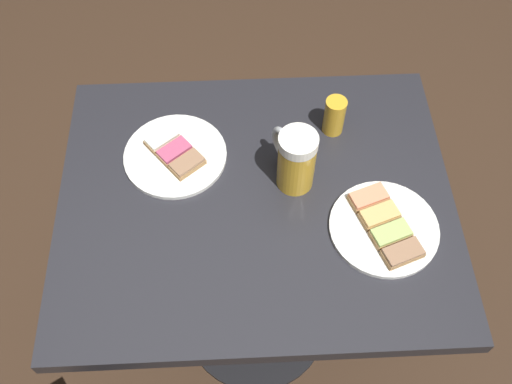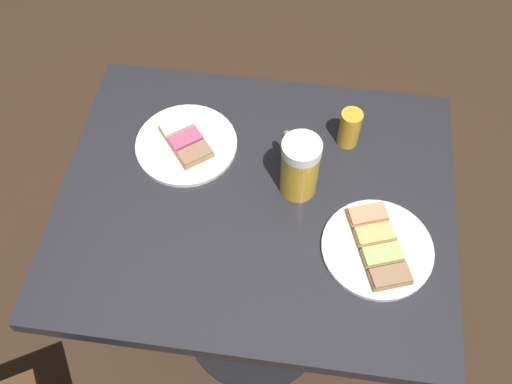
% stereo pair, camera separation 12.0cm
% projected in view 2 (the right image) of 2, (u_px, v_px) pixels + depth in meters
% --- Properties ---
extents(ground_plane, '(6.00, 6.00, 0.00)m').
position_uv_depth(ground_plane, '(256.00, 320.00, 1.83)').
color(ground_plane, '#382619').
extents(cafe_table, '(0.83, 0.68, 0.73)m').
position_uv_depth(cafe_table, '(256.00, 233.00, 1.35)').
color(cafe_table, black).
rests_on(cafe_table, ground_plane).
extents(plate_near, '(0.23, 0.23, 0.03)m').
position_uv_depth(plate_near, '(186.00, 143.00, 1.28)').
color(plate_near, white).
rests_on(plate_near, cafe_table).
extents(plate_far, '(0.22, 0.22, 0.03)m').
position_uv_depth(plate_far, '(378.00, 247.00, 1.14)').
color(plate_far, white).
rests_on(plate_far, cafe_table).
extents(beer_mug, '(0.09, 0.13, 0.15)m').
position_uv_depth(beer_mug, '(299.00, 165.00, 1.17)').
color(beer_mug, gold).
rests_on(beer_mug, cafe_table).
extents(beer_glass_small, '(0.05, 0.05, 0.09)m').
position_uv_depth(beer_glass_small, '(350.00, 128.00, 1.26)').
color(beer_glass_small, gold).
rests_on(beer_glass_small, cafe_table).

